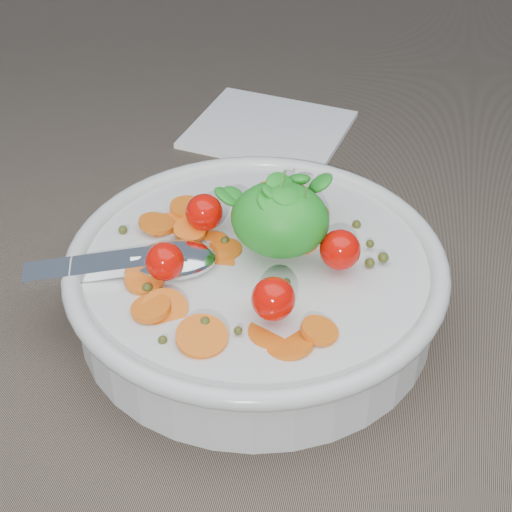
# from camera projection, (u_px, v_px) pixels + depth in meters

# --- Properties ---
(ground) EXTENTS (6.00, 6.00, 0.00)m
(ground) POSITION_uv_depth(u_px,v_px,m) (232.00, 286.00, 0.63)
(ground) COLOR brown
(ground) RESTS_ON ground
(bowl) EXTENTS (0.30, 0.28, 0.12)m
(bowl) POSITION_uv_depth(u_px,v_px,m) (256.00, 280.00, 0.58)
(bowl) COLOR silver
(bowl) RESTS_ON ground
(napkin) EXTENTS (0.17, 0.16, 0.01)m
(napkin) POSITION_uv_depth(u_px,v_px,m) (269.00, 129.00, 0.82)
(napkin) COLOR white
(napkin) RESTS_ON ground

